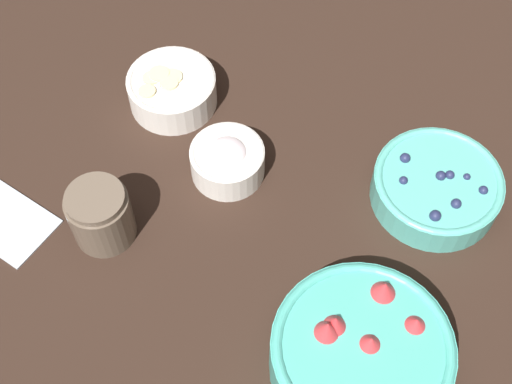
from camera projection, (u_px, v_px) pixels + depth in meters
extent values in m
plane|color=black|center=(241.00, 223.00, 0.99)|extent=(4.00, 4.00, 0.00)
cylinder|color=#47AD9E|center=(360.00, 357.00, 0.85)|extent=(0.22, 0.22, 0.07)
torus|color=#47AD9E|center=(363.00, 347.00, 0.82)|extent=(0.22, 0.22, 0.02)
cylinder|color=red|center=(362.00, 350.00, 0.83)|extent=(0.17, 0.17, 0.02)
cone|color=red|center=(327.00, 329.00, 0.82)|extent=(0.05, 0.05, 0.03)
cone|color=red|center=(335.00, 323.00, 0.82)|extent=(0.03, 0.03, 0.03)
cone|color=red|center=(384.00, 289.00, 0.84)|extent=(0.05, 0.05, 0.03)
cone|color=red|center=(416.00, 323.00, 0.82)|extent=(0.04, 0.04, 0.02)
cone|color=red|center=(371.00, 342.00, 0.81)|extent=(0.04, 0.04, 0.02)
cylinder|color=#56B7A8|center=(436.00, 188.00, 0.99)|extent=(0.18, 0.18, 0.05)
torus|color=#56B7A8|center=(439.00, 180.00, 0.97)|extent=(0.18, 0.18, 0.01)
cylinder|color=#23284C|center=(438.00, 183.00, 0.98)|extent=(0.14, 0.14, 0.01)
sphere|color=#23284C|center=(456.00, 204.00, 0.95)|extent=(0.01, 0.01, 0.01)
sphere|color=#23284C|center=(467.00, 177.00, 0.97)|extent=(0.01, 0.01, 0.01)
sphere|color=#23284C|center=(441.00, 176.00, 0.97)|extent=(0.01, 0.01, 0.01)
sphere|color=#23284C|center=(403.00, 181.00, 0.97)|extent=(0.01, 0.01, 0.01)
sphere|color=#23284C|center=(405.00, 158.00, 0.99)|extent=(0.01, 0.01, 0.01)
sphere|color=#23284C|center=(450.00, 175.00, 0.97)|extent=(0.01, 0.01, 0.01)
sphere|color=#23284C|center=(435.00, 216.00, 0.94)|extent=(0.02, 0.02, 0.02)
sphere|color=#23284C|center=(483.00, 190.00, 0.96)|extent=(0.01, 0.01, 0.01)
cylinder|color=white|center=(172.00, 91.00, 1.08)|extent=(0.13, 0.13, 0.05)
torus|color=white|center=(171.00, 80.00, 1.06)|extent=(0.13, 0.13, 0.01)
cylinder|color=beige|center=(171.00, 84.00, 1.07)|extent=(0.11, 0.11, 0.02)
cylinder|color=beige|center=(147.00, 92.00, 1.05)|extent=(0.03, 0.03, 0.01)
cylinder|color=beige|center=(151.00, 78.00, 1.06)|extent=(0.03, 0.03, 0.01)
cylinder|color=beige|center=(169.00, 84.00, 1.05)|extent=(0.03, 0.03, 0.01)
cylinder|color=beige|center=(172.00, 78.00, 1.06)|extent=(0.03, 0.03, 0.01)
cylinder|color=beige|center=(159.00, 74.00, 1.06)|extent=(0.03, 0.03, 0.01)
cylinder|color=white|center=(228.00, 162.00, 1.01)|extent=(0.11, 0.11, 0.05)
torus|color=white|center=(227.00, 153.00, 1.00)|extent=(0.11, 0.11, 0.01)
cylinder|color=silver|center=(227.00, 156.00, 1.00)|extent=(0.08, 0.08, 0.01)
ellipsoid|color=silver|center=(227.00, 153.00, 1.00)|extent=(0.06, 0.06, 0.02)
cylinder|color=brown|center=(101.00, 217.00, 0.95)|extent=(0.08, 0.08, 0.08)
cylinder|color=#472819|center=(102.00, 219.00, 0.95)|extent=(0.07, 0.07, 0.06)
cylinder|color=brown|center=(95.00, 199.00, 0.91)|extent=(0.08, 0.08, 0.01)
cube|color=#B2BCC6|center=(6.00, 221.00, 0.99)|extent=(0.13, 0.09, 0.01)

